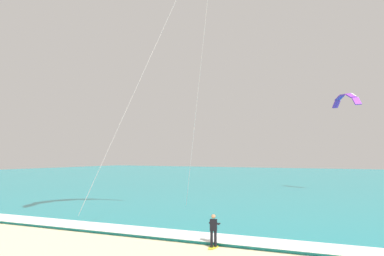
% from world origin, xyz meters
% --- Properties ---
extents(sea, '(200.00, 120.00, 0.20)m').
position_xyz_m(sea, '(0.00, 71.58, 0.10)').
color(sea, teal).
rests_on(sea, ground).
extents(surf_foam, '(200.00, 2.53, 0.04)m').
position_xyz_m(surf_foam, '(0.00, 12.58, 0.22)').
color(surf_foam, white).
rests_on(surf_foam, sea).
extents(surfboard, '(0.68, 1.46, 0.09)m').
position_xyz_m(surfboard, '(-0.69, 11.12, 0.03)').
color(surfboard, yellow).
rests_on(surfboard, ground).
extents(kitesurfer, '(0.58, 0.58, 1.69)m').
position_xyz_m(kitesurfer, '(-0.69, 11.14, 0.94)').
color(kitesurfer, black).
rests_on(kitesurfer, ground).
extents(kite_distant, '(3.96, 3.65, 1.65)m').
position_xyz_m(kite_distant, '(-0.99, 47.98, 11.38)').
color(kite_distant, purple).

